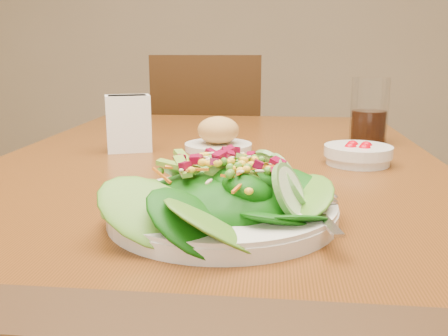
{
  "coord_description": "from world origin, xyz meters",
  "views": [
    {
      "loc": [
        0.11,
        -0.95,
        0.97
      ],
      "look_at": [
        0.05,
        -0.31,
        0.81
      ],
      "focal_mm": 40.0,
      "sensor_mm": 36.0,
      "label": 1
    }
  ],
  "objects": [
    {
      "name": "dining_table",
      "position": [
        0.0,
        0.0,
        0.65
      ],
      "size": [
        0.9,
        1.4,
        0.75
      ],
      "color": "brown",
      "rests_on": "ground_plane"
    },
    {
      "name": "chair_far",
      "position": [
        -0.15,
        1.05,
        0.5
      ],
      "size": [
        0.47,
        0.47,
        0.94
      ],
      "rotation": [
        0.0,
        0.0,
        3.21
      ],
      "color": "black",
      "rests_on": "ground_plane"
    },
    {
      "name": "salad_plate",
      "position": [
        0.06,
        -0.33,
        0.78
      ],
      "size": [
        0.3,
        0.3,
        0.09
      ],
      "rotation": [
        0.0,
        0.0,
        0.25
      ],
      "color": "silver",
      "rests_on": "dining_table"
    },
    {
      "name": "bread_plate",
      "position": [
        -0.01,
        0.13,
        0.78
      ],
      "size": [
        0.15,
        0.15,
        0.08
      ],
      "color": "silver",
      "rests_on": "dining_table"
    },
    {
      "name": "tomato_bowl",
      "position": [
        0.28,
        0.02,
        0.77
      ],
      "size": [
        0.13,
        0.13,
        0.04
      ],
      "color": "silver",
      "rests_on": "dining_table"
    },
    {
      "name": "drinking_glass",
      "position": [
        0.34,
        0.25,
        0.82
      ],
      "size": [
        0.09,
        0.09,
        0.15
      ],
      "color": "silver",
      "rests_on": "dining_table"
    },
    {
      "name": "napkin_holder",
      "position": [
        -0.2,
        0.1,
        0.81
      ],
      "size": [
        0.11,
        0.08,
        0.12
      ],
      "rotation": [
        0.0,
        0.0,
        0.34
      ],
      "color": "white",
      "rests_on": "dining_table"
    }
  ]
}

